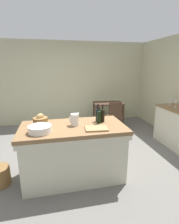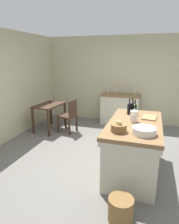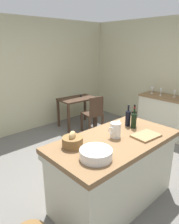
% 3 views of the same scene
% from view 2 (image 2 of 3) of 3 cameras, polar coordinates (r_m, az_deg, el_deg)
% --- Properties ---
extents(ground_plane, '(6.76, 6.76, 0.00)m').
position_cam_2_polar(ground_plane, '(4.04, 5.59, -13.64)').
color(ground_plane, '#66635E').
extents(wall_right, '(0.12, 5.20, 2.60)m').
position_cam_2_polar(wall_right, '(6.13, 11.26, 9.08)').
color(wall_right, '#B7B28E').
rests_on(wall_right, ground).
extents(island_table, '(1.67, 0.87, 0.91)m').
position_cam_2_polar(island_table, '(3.54, 12.73, -9.44)').
color(island_table, brown).
rests_on(island_table, ground).
extents(side_cabinet, '(0.52, 1.15, 0.91)m').
position_cam_2_polar(side_cabinet, '(5.97, 8.86, 0.79)').
color(side_cabinet, brown).
rests_on(side_cabinet, ground).
extents(writing_desk, '(0.95, 0.64, 0.78)m').
position_cam_2_polar(writing_desk, '(5.48, -11.66, 1.00)').
color(writing_desk, '#3D281C').
rests_on(writing_desk, ground).
extents(wooden_chair, '(0.46, 0.46, 0.89)m').
position_cam_2_polar(wooden_chair, '(5.25, -5.97, -0.88)').
color(wooden_chair, '#3D281C').
rests_on(wooden_chair, ground).
extents(pitcher, '(0.17, 0.13, 0.23)m').
position_cam_2_polar(pitcher, '(3.39, 12.81, -1.17)').
color(pitcher, silver).
rests_on(pitcher, island_table).
extents(wash_bowl, '(0.33, 0.33, 0.10)m').
position_cam_2_polar(wash_bowl, '(2.89, 15.64, -5.30)').
color(wash_bowl, silver).
rests_on(wash_bowl, island_table).
extents(bread_basket, '(0.23, 0.23, 0.18)m').
position_cam_2_polar(bread_basket, '(2.90, 8.54, -4.43)').
color(bread_basket, brown).
rests_on(bread_basket, island_table).
extents(cutting_board, '(0.36, 0.27, 0.02)m').
position_cam_2_polar(cutting_board, '(3.69, 17.02, -1.49)').
color(cutting_board, '#99754C').
rests_on(cutting_board, island_table).
extents(wine_bottle_dark, '(0.07, 0.07, 0.31)m').
position_cam_2_polar(wine_bottle_dark, '(3.86, 12.37, 1.30)').
color(wine_bottle_dark, black).
rests_on(wine_bottle_dark, island_table).
extents(wine_bottle_amber, '(0.07, 0.07, 0.31)m').
position_cam_2_polar(wine_bottle_amber, '(3.79, 11.49, 1.13)').
color(wine_bottle_amber, black).
rests_on(wine_bottle_amber, island_table).
extents(wine_bottle_green, '(0.07, 0.07, 0.29)m').
position_cam_2_polar(wine_bottle_green, '(3.78, 13.04, 0.90)').
color(wine_bottle_green, black).
rests_on(wine_bottle_green, island_table).
extents(wine_glass_far_left, '(0.07, 0.07, 0.17)m').
position_cam_2_polar(wine_glass_far_left, '(5.79, 13.05, 5.88)').
color(wine_glass_far_left, white).
rests_on(wine_glass_far_left, side_cabinet).
extents(wine_glass_left, '(0.07, 0.07, 0.15)m').
position_cam_2_polar(wine_glass_left, '(5.89, 10.55, 6.06)').
color(wine_glass_left, white).
rests_on(wine_glass_left, side_cabinet).
extents(wine_glass_middle, '(0.07, 0.07, 0.17)m').
position_cam_2_polar(wine_glass_middle, '(5.86, 7.71, 6.24)').
color(wine_glass_middle, white).
rests_on(wine_glass_middle, side_cabinet).
extents(wine_glass_right, '(0.07, 0.07, 0.16)m').
position_cam_2_polar(wine_glass_right, '(5.94, 5.45, 6.39)').
color(wine_glass_right, white).
rests_on(wine_glass_right, side_cabinet).
extents(wicker_hamper, '(0.32, 0.32, 0.31)m').
position_cam_2_polar(wicker_hamper, '(2.73, 9.08, -26.22)').
color(wicker_hamper, brown).
rests_on(wicker_hamper, ground).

